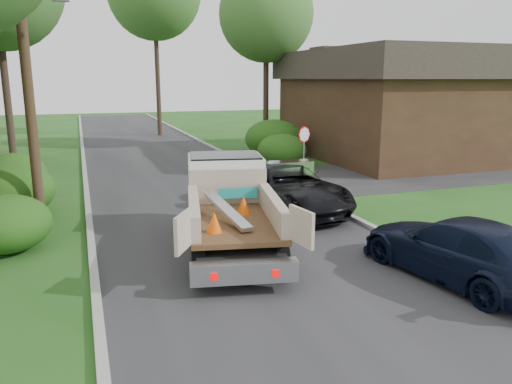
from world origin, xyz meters
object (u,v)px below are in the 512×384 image
(black_pickup, at_px, (284,188))
(navy_suv, at_px, (459,249))
(house_right, at_px, (390,103))
(stop_sign, at_px, (304,142))
(utility_pole, at_px, (25,55))
(tree_right_far, at_px, (266,15))
(flatbed_truck, at_px, (229,198))

(black_pickup, xyz_separation_m, navy_suv, (1.40, -7.00, -0.09))
(house_right, xyz_separation_m, black_pickup, (-10.60, -9.50, -2.34))
(stop_sign, relative_size, utility_pole, 0.25)
(utility_pole, xyz_separation_m, house_right, (18.48, 9.02, -2.01))
(tree_right_far, relative_size, flatbed_truck, 1.78)
(utility_pole, height_order, flatbed_truck, utility_pole)
(house_right, relative_size, navy_suv, 2.59)
(utility_pole, relative_size, navy_suv, 2.00)
(utility_pole, xyz_separation_m, tree_right_far, (12.98, 15.02, 3.31))
(navy_suv, bearing_deg, tree_right_far, -108.14)
(stop_sign, distance_m, house_right, 9.37)
(navy_suv, bearing_deg, house_right, -127.95)
(black_pickup, bearing_deg, flatbed_truck, -144.59)
(stop_sign, bearing_deg, utility_pole, -159.38)
(utility_pole, relative_size, tree_right_far, 0.87)
(black_pickup, bearing_deg, house_right, 34.48)
(stop_sign, distance_m, black_pickup, 5.39)
(utility_pole, bearing_deg, flatbed_truck, -30.80)
(flatbed_truck, xyz_separation_m, navy_suv, (4.17, -4.43, -0.53))
(utility_pole, height_order, navy_suv, utility_pole)
(flatbed_truck, height_order, black_pickup, flatbed_truck)
(house_right, height_order, navy_suv, house_right)
(utility_pole, xyz_separation_m, navy_suv, (9.28, -7.48, -4.45))
(house_right, height_order, tree_right_far, tree_right_far)
(tree_right_far, distance_m, navy_suv, 24.08)
(stop_sign, xyz_separation_m, flatbed_truck, (-5.57, -7.07, -0.52))
(stop_sign, xyz_separation_m, navy_suv, (-1.40, -11.50, -1.05))
(house_right, height_order, black_pickup, house_right)
(tree_right_far, bearing_deg, flatbed_truck, -113.54)
(flatbed_truck, relative_size, black_pickup, 1.10)
(utility_pole, distance_m, navy_suv, 12.72)
(stop_sign, relative_size, navy_suv, 0.50)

